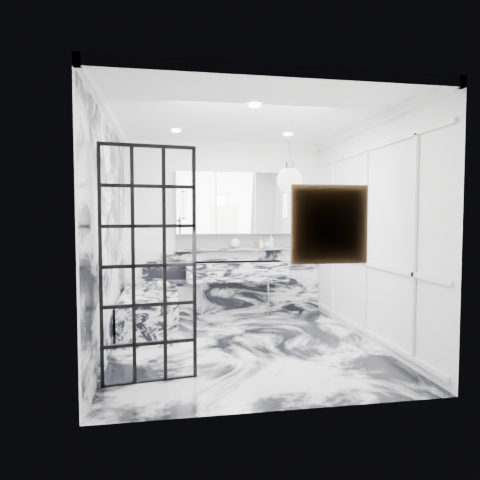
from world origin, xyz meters
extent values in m
plane|color=silver|center=(0.00, 0.00, 0.00)|extent=(3.60, 3.60, 0.00)
plane|color=white|center=(0.00, 0.00, 2.80)|extent=(3.60, 3.60, 0.00)
plane|color=white|center=(0.00, 1.80, 1.40)|extent=(3.60, 0.00, 3.60)
plane|color=white|center=(0.00, -1.80, 1.40)|extent=(3.60, 0.00, 3.60)
plane|color=white|center=(-1.60, 0.00, 1.40)|extent=(0.00, 3.60, 3.60)
plane|color=white|center=(1.60, 0.00, 1.40)|extent=(0.00, 3.60, 3.60)
cube|color=silver|center=(0.00, 1.78, 0.53)|extent=(3.18, 0.05, 1.05)
cube|color=silver|center=(-1.59, 0.00, 1.34)|extent=(0.02, 3.56, 2.68)
cube|color=white|center=(1.58, 0.00, 1.30)|extent=(0.03, 3.40, 2.30)
imported|color=#8C5919|center=(0.75, 1.71, 1.20)|extent=(0.11, 0.11, 0.22)
imported|color=#4C4C51|center=(0.58, 1.71, 1.17)|extent=(0.07, 0.08, 0.16)
imported|color=silver|center=(0.68, 1.71, 1.16)|extent=(0.12, 0.12, 0.14)
sphere|color=white|center=(0.15, 1.71, 1.17)|extent=(0.16, 0.16, 0.16)
cylinder|color=#8C5919|center=(0.51, 1.71, 1.14)|extent=(0.04, 0.04, 0.10)
cylinder|color=silver|center=(-1.00, 0.29, 0.61)|extent=(0.08, 0.08, 0.12)
cube|color=#C44C14|center=(0.40, -1.76, 1.53)|extent=(0.56, 0.05, 0.56)
sphere|color=white|center=(0.24, -1.12, 1.95)|extent=(0.24, 0.24, 0.24)
cube|color=silver|center=(0.15, 1.55, 0.73)|extent=(1.60, 0.45, 0.30)
cube|color=silver|center=(0.15, 1.72, 1.07)|extent=(1.90, 0.14, 0.04)
cube|color=white|center=(0.15, 1.78, 1.21)|extent=(1.90, 0.03, 0.23)
cube|color=white|center=(0.15, 1.73, 1.82)|extent=(1.90, 0.16, 1.00)
cylinder|color=white|center=(-0.67, 1.63, 1.78)|extent=(0.07, 0.07, 0.40)
cylinder|color=white|center=(0.97, 1.63, 1.78)|extent=(0.07, 0.07, 0.40)
cube|color=silver|center=(-1.18, 0.90, 0.28)|extent=(0.75, 1.65, 0.55)
camera|label=1|loc=(-0.92, -5.13, 1.60)|focal=32.00mm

